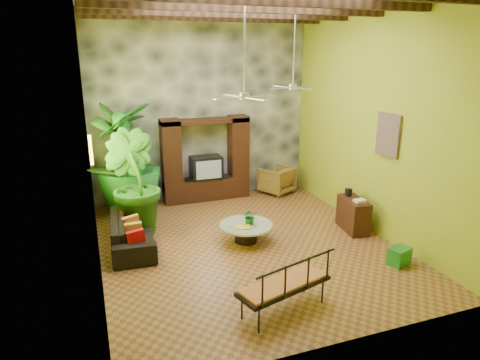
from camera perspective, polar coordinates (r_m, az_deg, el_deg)
name	(u,v)px	position (r m, az deg, el deg)	size (l,w,h in m)	color
ground	(246,244)	(9.33, 0.83, -8.53)	(7.00, 7.00, 0.00)	brown
back_wall	(201,108)	(11.86, -5.21, 9.53)	(6.00, 0.02, 5.00)	#A6AA26
left_wall	(88,140)	(8.02, -19.66, 5.08)	(0.02, 7.00, 5.00)	#A6AA26
right_wall	(373,121)	(10.01, 17.30, 7.49)	(0.02, 7.00, 5.00)	#A6AA26
stone_accent_wall	(202,108)	(11.80, -5.14, 9.50)	(5.98, 0.10, 4.98)	#383A40
ceiling_beams	(247,6)	(8.46, 0.97, 22.14)	(5.95, 5.36, 0.22)	#3C2113
entertainment_center	(206,166)	(11.81, -4.56, 1.92)	(2.40, 0.55, 2.30)	black
ceiling_fan_front	(244,85)	(8.00, 0.60, 12.57)	(1.28, 1.28, 1.86)	silver
ceiling_fan_back	(293,78)	(10.19, 7.11, 13.37)	(1.28, 1.28, 1.86)	silver
wall_art_mask	(91,150)	(9.08, -19.28, 3.82)	(0.06, 0.32, 0.55)	gold
wall_art_painting	(388,135)	(9.56, 19.15, 5.68)	(0.06, 0.70, 0.90)	navy
sofa	(132,232)	(9.42, -14.17, -6.68)	(2.19, 0.86, 0.64)	black
wicker_armchair	(277,180)	(12.49, 4.92, 0.02)	(0.84, 0.86, 0.78)	olive
tall_plant_a	(120,160)	(11.02, -15.70, 2.60)	(1.48, 1.00, 2.81)	#2C641A
tall_plant_b	(132,183)	(9.79, -14.19, -0.40)	(1.30, 1.05, 2.36)	#25681B
tall_plant_c	(129,160)	(10.93, -14.58, 2.61)	(1.58, 1.58, 2.82)	#1C6B23
coffee_table	(246,230)	(9.36, 0.80, -6.73)	(1.16, 1.16, 0.40)	black
centerpiece_plant	(250,216)	(9.25, 1.37, -4.87)	(0.32, 0.28, 0.35)	#185C1C
yellow_tray	(243,227)	(9.10, 0.42, -6.33)	(0.30, 0.21, 0.03)	yellow
iron_bench	(286,283)	(6.88, 6.17, -13.54)	(1.66, 0.99, 0.57)	black
side_console	(353,215)	(10.22, 14.85, -4.49)	(0.42, 0.94, 0.75)	#371F11
green_bin	(399,256)	(8.98, 20.47, -9.52)	(0.40, 0.30, 0.35)	#1D6D36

